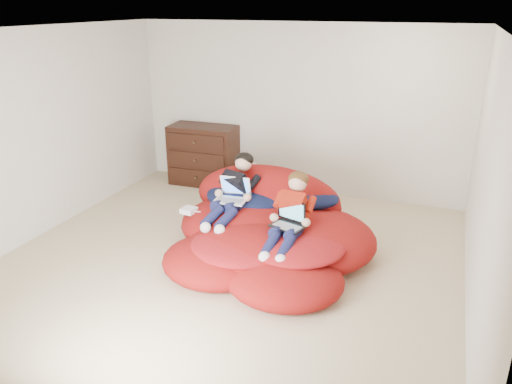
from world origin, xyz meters
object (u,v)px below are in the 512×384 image
older_boy (235,188)px  younger_boy (291,212)px  laptop_white (233,194)px  dresser (204,155)px  beanbag_pile (267,231)px  laptop_black (289,219)px

older_boy → younger_boy: bearing=-23.1°
laptop_white → dresser: bearing=125.9°
dresser → younger_boy: 2.93m
dresser → beanbag_pile: bearing=-46.6°
beanbag_pile → younger_boy: size_ratio=2.41×
laptop_white → laptop_black: 0.87m
beanbag_pile → younger_boy: (0.35, -0.20, 0.38)m
laptop_black → younger_boy: bearing=90.0°
beanbag_pile → laptop_black: beanbag_pile is taller
younger_boy → older_boy: bearing=156.9°
younger_boy → beanbag_pile: bearing=150.0°
beanbag_pile → older_boy: size_ratio=2.23×
dresser → younger_boy: (2.09, -2.04, 0.16)m
older_boy → laptop_black: bearing=-26.4°
beanbag_pile → laptop_black: (0.35, -0.26, 0.32)m
dresser → laptop_black: bearing=-45.1°
dresser → laptop_white: dresser is taller
dresser → laptop_white: (1.29, -1.77, 0.16)m
beanbag_pile → laptop_white: 0.60m
older_boy → dresser: bearing=127.1°
dresser → older_boy: older_boy is taller
dresser → older_boy: bearing=-52.9°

